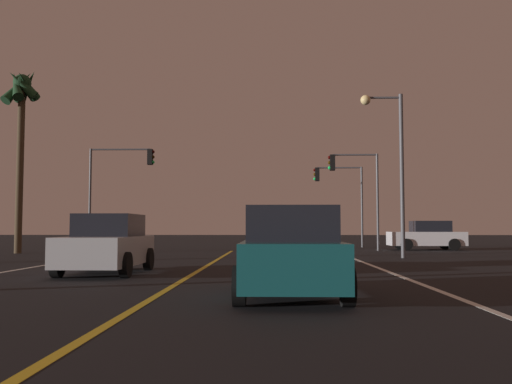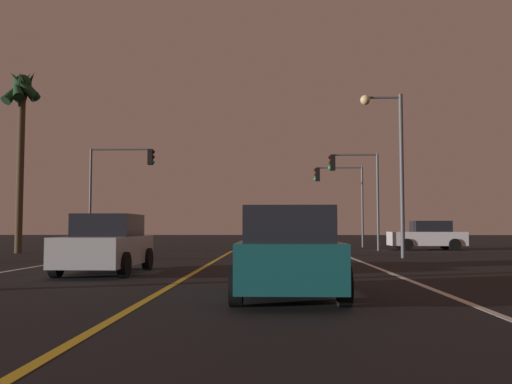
% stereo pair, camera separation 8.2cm
% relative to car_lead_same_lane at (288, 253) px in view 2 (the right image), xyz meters
% --- Properties ---
extents(lane_edge_right, '(0.16, 39.00, 0.01)m').
position_rel_car_lead_same_lane_xyz_m(lane_edge_right, '(3.11, 1.21, -0.82)').
color(lane_edge_right, silver).
rests_on(lane_edge_right, ground).
extents(lane_center_divider, '(0.16, 39.00, 0.01)m').
position_rel_car_lead_same_lane_xyz_m(lane_center_divider, '(-2.58, 1.21, -0.82)').
color(lane_center_divider, gold).
rests_on(lane_center_divider, ground).
extents(car_lead_same_lane, '(2.02, 4.30, 1.70)m').
position_rel_car_lead_same_lane_xyz_m(car_lead_same_lane, '(0.00, 0.00, 0.00)').
color(car_lead_same_lane, black).
rests_on(car_lead_same_lane, ground).
extents(car_oncoming, '(2.02, 4.30, 1.70)m').
position_rel_car_lead_same_lane_xyz_m(car_oncoming, '(-5.06, 5.26, 0.00)').
color(car_oncoming, black).
rests_on(car_oncoming, ground).
extents(car_crossing_side, '(4.30, 2.02, 1.70)m').
position_rel_car_lead_same_lane_xyz_m(car_crossing_side, '(8.78, 22.44, 0.00)').
color(car_crossing_side, black).
rests_on(car_crossing_side, ground).
extents(traffic_light_near_right, '(2.87, 0.36, 5.52)m').
position_rel_car_lead_same_lane_xyz_m(traffic_light_near_right, '(4.36, 21.21, 3.26)').
color(traffic_light_near_right, '#4C4C51').
rests_on(traffic_light_near_right, ground).
extents(traffic_light_near_left, '(3.80, 0.36, 5.88)m').
position_rel_car_lead_same_lane_xyz_m(traffic_light_near_left, '(-9.09, 21.21, 3.56)').
color(traffic_light_near_left, '#4C4C51').
rests_on(traffic_light_near_left, ground).
extents(traffic_light_far_right, '(3.29, 0.36, 5.37)m').
position_rel_car_lead_same_lane_xyz_m(traffic_light_far_right, '(4.13, 26.71, 3.18)').
color(traffic_light_far_right, '#4C4C51').
rests_on(traffic_light_far_right, ground).
extents(street_lamp_right_far, '(1.85, 0.44, 7.15)m').
position_rel_car_lead_same_lane_xyz_m(street_lamp_right_far, '(4.88, 13.63, 3.77)').
color(street_lamp_right_far, '#4C4C51').
rests_on(street_lamp_right_far, ground).
extents(palm_tree_left_far, '(1.94, 2.16, 9.73)m').
position_rel_car_lead_same_lane_xyz_m(palm_tree_left_far, '(-13.28, 17.48, 6.85)').
color(palm_tree_left_far, '#473826').
rests_on(palm_tree_left_far, ground).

